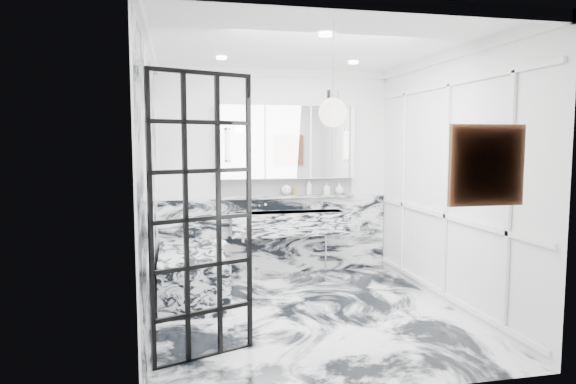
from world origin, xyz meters
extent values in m
plane|color=silver|center=(0.00, 0.00, 0.00)|extent=(3.60, 3.60, 0.00)
plane|color=white|center=(0.00, 0.00, 2.80)|extent=(3.60, 3.60, 0.00)
plane|color=white|center=(0.00, 1.80, 1.40)|extent=(3.60, 0.00, 3.60)
plane|color=white|center=(0.00, -1.80, 1.40)|extent=(3.60, 0.00, 3.60)
plane|color=white|center=(-1.60, 0.00, 1.40)|extent=(0.00, 3.60, 3.60)
plane|color=white|center=(1.60, 0.00, 1.40)|extent=(0.00, 3.60, 3.60)
cube|color=silver|center=(0.00, 1.78, 0.53)|extent=(3.18, 0.05, 1.05)
cube|color=silver|center=(-1.59, 0.00, 1.34)|extent=(0.02, 3.56, 2.68)
cube|color=white|center=(1.58, 0.00, 1.30)|extent=(0.03, 3.40, 2.30)
imported|color=#8C5919|center=(0.46, 1.71, 1.20)|extent=(0.10, 0.10, 0.21)
imported|color=#4C4C51|center=(0.71, 1.71, 1.18)|extent=(0.08, 0.08, 0.17)
imported|color=silver|center=(0.90, 1.71, 1.17)|extent=(0.16, 0.16, 0.16)
sphere|color=white|center=(0.14, 1.71, 1.17)|extent=(0.14, 0.14, 0.14)
cylinder|color=#8C5919|center=(0.25, 1.71, 1.14)|extent=(0.04, 0.04, 0.10)
cylinder|color=silver|center=(-0.91, 0.26, 0.61)|extent=(0.08, 0.08, 0.12)
cube|color=orange|center=(0.91, -1.76, 1.65)|extent=(0.50, 0.05, 0.50)
sphere|color=white|center=(-0.15, -1.34, 2.04)|extent=(0.22, 0.22, 0.22)
cube|color=silver|center=(0.15, 1.55, 0.73)|extent=(1.60, 0.45, 0.30)
cube|color=silver|center=(0.15, 1.72, 1.07)|extent=(1.90, 0.14, 0.04)
cube|color=white|center=(0.15, 1.78, 1.21)|extent=(1.90, 0.03, 0.23)
cube|color=white|center=(0.15, 1.73, 1.82)|extent=(1.90, 0.16, 1.00)
cylinder|color=white|center=(-0.67, 1.63, 1.78)|extent=(0.07, 0.07, 0.40)
cylinder|color=white|center=(0.97, 1.63, 1.78)|extent=(0.07, 0.07, 0.40)
cube|color=silver|center=(-1.18, 0.90, 0.28)|extent=(0.75, 1.65, 0.55)
camera|label=1|loc=(-1.34, -5.14, 1.83)|focal=32.00mm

